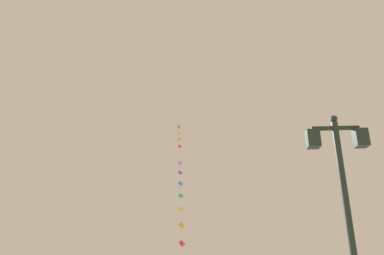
% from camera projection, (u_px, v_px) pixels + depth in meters
% --- Properties ---
extents(twin_lantern_lamp_post, '(1.33, 0.28, 4.55)m').
position_uv_depth(twin_lantern_lamp_post, '(342.00, 175.00, 7.82)').
color(twin_lantern_lamp_post, '#1E2D23').
rests_on(twin_lantern_lamp_post, ground_plane).
extents(kite_train, '(2.57, 19.35, 17.45)m').
position_uv_depth(kite_train, '(180.00, 173.00, 33.65)').
color(kite_train, brown).
rests_on(kite_train, ground_plane).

